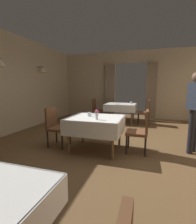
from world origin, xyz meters
TOP-DOWN VIEW (x-y plane):
  - ground at (0.00, 0.00)m, footprint 10.08×10.08m
  - wall_back at (0.00, 4.18)m, footprint 6.40×0.27m
  - dining_table_mid at (-0.29, -0.05)m, footprint 1.19×1.03m
  - dining_table_far at (-0.24, 3.03)m, footprint 1.21×0.98m
  - chair_mid_left at (-1.27, -0.11)m, footprint 0.44×0.44m
  - chair_mid_right at (0.68, 0.07)m, footprint 0.45×0.44m
  - chair_far_right at (0.75, 2.98)m, footprint 0.44×0.44m
  - chair_far_left at (-1.23, 3.00)m, footprint 0.44×0.44m
  - flower_vase_mid at (-0.18, -0.30)m, footprint 0.07×0.07m
  - glass_mid_b at (-0.45, -0.02)m, footprint 0.08×0.08m
  - plate_mid_c at (-0.42, 0.29)m, footprint 0.19×0.19m
  - plate_far_a at (-0.36, 2.84)m, footprint 0.22×0.22m
  - glass_far_b at (0.16, 3.22)m, footprint 0.08×0.08m
  - person_diner_standing_aside at (1.75, 0.41)m, footprint 0.38×0.42m

SIDE VIEW (x-z plane):
  - ground at x=0.00m, z-range 0.00..0.00m
  - chair_mid_left at x=-1.27m, z-range 0.05..0.98m
  - chair_mid_right at x=0.68m, z-range 0.05..0.98m
  - chair_far_right at x=0.75m, z-range 0.05..0.98m
  - chair_far_left at x=-1.23m, z-range 0.05..0.98m
  - dining_table_mid at x=-0.29m, z-range 0.27..1.02m
  - dining_table_far at x=-0.24m, z-range 0.28..1.03m
  - plate_mid_c at x=-0.42m, z-range 0.75..0.76m
  - plate_far_a at x=-0.36m, z-range 0.75..0.76m
  - glass_far_b at x=0.16m, z-range 0.75..0.83m
  - glass_mid_b at x=-0.45m, z-range 0.75..0.85m
  - flower_vase_mid at x=-0.18m, z-range 0.76..0.96m
  - person_diner_standing_aside at x=1.75m, z-range 0.16..1.88m
  - wall_back at x=0.00m, z-range 0.01..3.01m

